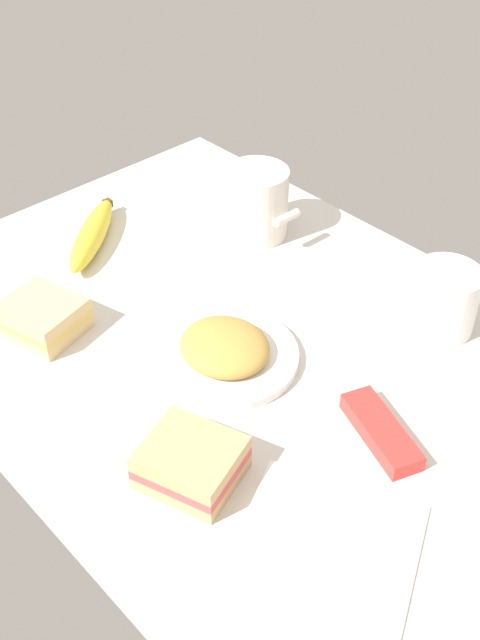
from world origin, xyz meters
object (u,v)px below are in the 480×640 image
object	(u,v)px
coffee_mug_black	(256,202)
paper_napkin	(326,551)
sandwich_side	(43,317)
snack_bar	(379,433)
sandwich_main	(191,463)
coffee_mug_milky	(443,299)
plate_of_food	(225,351)
banana	(92,234)

from	to	relation	value
coffee_mug_black	paper_napkin	world-z (taller)	coffee_mug_black
sandwich_side	coffee_mug_black	bearing A→B (deg)	86.77
snack_bar	sandwich_main	bearing A→B (deg)	-98.03
coffee_mug_black	coffee_mug_milky	xyz separation A→B (cm)	(31.14, 2.10, -0.90)
snack_bar	paper_napkin	xyz separation A→B (cm)	(5.58, -14.57, -0.85)
coffee_mug_black	coffee_mug_milky	size ratio (longest dim) A/B	1.07
plate_of_food	sandwich_side	world-z (taller)	sandwich_side
sandwich_main	snack_bar	size ratio (longest dim) A/B	1.02
plate_of_food	coffee_mug_milky	distance (cm)	27.78
banana	paper_napkin	xyz separation A→B (cm)	(57.41, -13.33, -1.66)
banana	snack_bar	bearing A→B (deg)	1.38
plate_of_food	banana	world-z (taller)	plate_of_food
plate_of_food	sandwich_side	distance (cm)	23.35
plate_of_food	coffee_mug_milky	size ratio (longest dim) A/B	1.63
coffee_mug_black	coffee_mug_milky	world-z (taller)	coffee_mug_black
sandwich_main	sandwich_side	xyz separation A→B (cm)	(-30.24, 1.42, 0.00)
coffee_mug_milky	sandwich_side	bearing A→B (deg)	-131.88
coffee_mug_black	sandwich_main	bearing A→B (deg)	-52.05
plate_of_food	snack_bar	xyz separation A→B (cm)	(20.61, 3.72, -0.43)
snack_bar	paper_napkin	distance (cm)	15.63
banana	snack_bar	size ratio (longest dim) A/B	1.41
snack_bar	plate_of_food	bearing A→B (deg)	-149.30
plate_of_food	paper_napkin	distance (cm)	28.37
sandwich_side	snack_bar	distance (cm)	43.38
sandwich_main	sandwich_side	world-z (taller)	same
coffee_mug_milky	snack_bar	distance (cm)	21.70
sandwich_side	paper_napkin	world-z (taller)	sandwich_side
sandwich_side	banana	xyz separation A→B (cm)	(-11.79, 15.40, -0.39)
sandwich_side	coffee_mug_milky	bearing A→B (deg)	48.12
coffee_mug_milky	snack_bar	size ratio (longest dim) A/B	0.94
banana	coffee_mug_milky	bearing A→B (deg)	25.62
sandwich_main	banana	distance (cm)	45.27
coffee_mug_black	banana	size ratio (longest dim) A/B	0.72
plate_of_food	paper_napkin	world-z (taller)	plate_of_food
coffee_mug_milky	sandwich_side	size ratio (longest dim) A/B	0.99
coffee_mug_black	paper_napkin	distance (cm)	54.82
coffee_mug_black	sandwich_main	size ratio (longest dim) A/B	0.99
banana	paper_napkin	size ratio (longest dim) A/B	0.97
coffee_mug_milky	snack_bar	xyz separation A→B (cm)	(6.93, -20.28, -3.39)
plate_of_food	coffee_mug_milky	xyz separation A→B (cm)	(13.67, 24.01, 2.96)
coffee_mug_black	sandwich_side	size ratio (longest dim) A/B	1.06
sandwich_side	paper_napkin	xyz separation A→B (cm)	(45.62, 2.08, -2.05)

